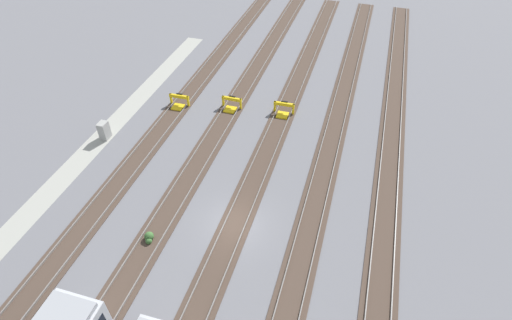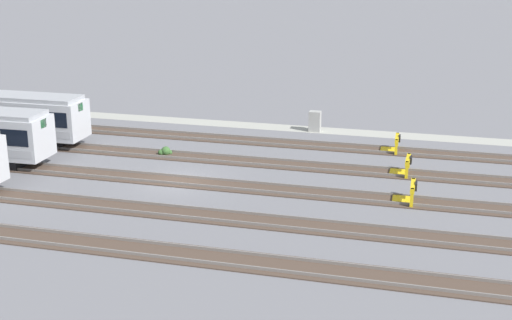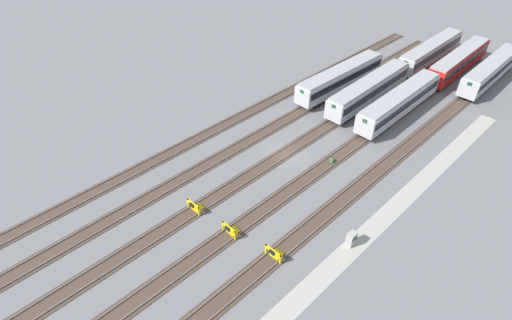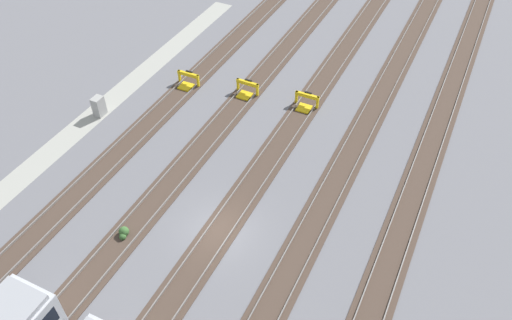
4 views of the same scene
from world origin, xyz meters
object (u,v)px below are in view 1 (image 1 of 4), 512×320
object	(u,v)px
bumper_stop_near_inner_track	(231,104)
bumper_stop_middle_track	(283,110)
electrical_cabinet	(104,130)
weed_clump	(149,237)
bumper_stop_nearest_track	(179,102)

from	to	relation	value
bumper_stop_near_inner_track	bumper_stop_middle_track	distance (m)	5.09
electrical_cabinet	weed_clump	xyz separation A→B (m)	(8.92, 9.04, -0.56)
bumper_stop_near_inner_track	electrical_cabinet	size ratio (longest dim) A/B	1.25
bumper_stop_near_inner_track	weed_clump	xyz separation A→B (m)	(16.38, -0.13, -0.27)
bumper_stop_middle_track	bumper_stop_near_inner_track	bearing A→B (deg)	-83.55
bumper_stop_middle_track	bumper_stop_nearest_track	bearing A→B (deg)	-80.80
electrical_cabinet	weed_clump	distance (m)	12.72
bumper_stop_near_inner_track	weed_clump	bearing A→B (deg)	-0.45
bumper_stop_middle_track	weed_clump	size ratio (longest dim) A/B	2.18
bumper_stop_middle_track	weed_clump	world-z (taller)	bumper_stop_middle_track
bumper_stop_middle_track	electrical_cabinet	world-z (taller)	electrical_cabinet
bumper_stop_near_inner_track	electrical_cabinet	world-z (taller)	electrical_cabinet
bumper_stop_nearest_track	weed_clump	xyz separation A→B (m)	(15.31, 4.91, -0.27)
electrical_cabinet	bumper_stop_middle_track	bearing A→B (deg)	119.42
bumper_stop_nearest_track	weed_clump	world-z (taller)	bumper_stop_nearest_track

